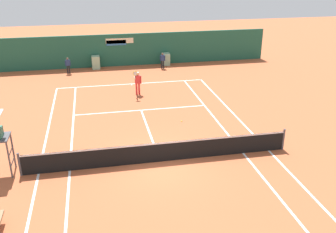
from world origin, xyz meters
The scene contains 7 objects.
ground_plane centered at (0.00, 0.58, 0.00)m, with size 80.00×80.00×0.01m.
tennis_net centered at (0.00, 0.00, 0.51)m, with size 12.10×0.10×1.07m.
sponsor_back_wall centered at (0.02, 16.97, 1.31)m, with size 25.00×1.02×2.70m.
player_on_baseline centered at (0.18, 9.30, 0.94)m, with size 0.62×0.65×1.79m.
ball_kid_centre_post centered at (3.03, 15.37, 0.76)m, with size 0.44×0.22×1.32m.
ball_kid_left_post centered at (-4.60, 15.37, 0.76)m, with size 0.44×0.19×1.31m.
tennis_ball_mid_court centered at (2.01, 4.21, 0.03)m, with size 0.07×0.07×0.07m, color #CCE033.
Camera 1 is at (-2.65, -14.77, 8.53)m, focal length 40.37 mm.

